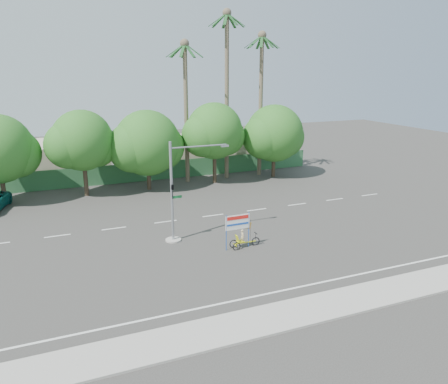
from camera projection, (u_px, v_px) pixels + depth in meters
name	position (u px, v px, depth m)	size (l,w,h in m)	color
ground	(228.00, 257.00, 27.95)	(120.00, 120.00, 0.00)	#33302D
sidewalk_near	(288.00, 315.00, 21.25)	(50.00, 2.40, 0.12)	gray
fence	(151.00, 171.00, 46.82)	(38.00, 0.08, 2.00)	#336B3D
building_left	(49.00, 161.00, 46.91)	(12.00, 8.00, 4.00)	#C2B39A
building_right	(206.00, 152.00, 53.52)	(14.00, 8.00, 3.60)	#C2B39A
tree_left	(82.00, 143.00, 40.03)	(6.66, 5.60, 8.07)	#473828
tree_center	(147.00, 145.00, 42.38)	(7.62, 6.40, 7.85)	#473828
tree_right	(214.00, 133.00, 44.72)	(6.90, 5.80, 8.36)	#473828
tree_far_right	(274.00, 135.00, 47.43)	(7.38, 6.20, 7.94)	#473828
palm_tall	(227.00, 80.00, 45.37)	(3.73, 3.79, 17.45)	#70604C
palm_mid	(261.00, 90.00, 47.12)	(3.73, 3.79, 15.45)	#70604C
palm_short	(186.00, 97.00, 44.17)	(3.73, 3.79, 14.45)	#70604C
traffic_signal	(176.00, 200.00, 29.90)	(4.72, 1.10, 7.00)	gray
trike_billboard	(241.00, 234.00, 29.10)	(2.53, 0.58, 2.48)	black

